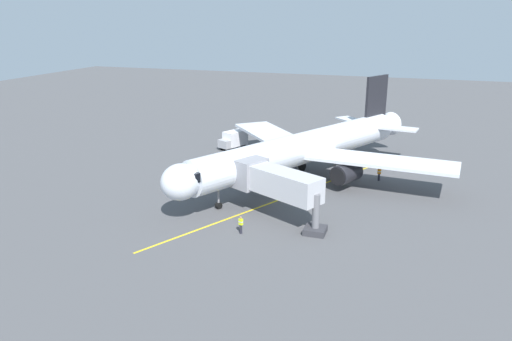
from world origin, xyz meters
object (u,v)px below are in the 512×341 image
jet_bridge (272,181)px  ground_crew_wing_walker (379,174)px  ground_crew_loader (271,190)px  box_truck_near_nose (233,139)px  ground_crew_marshaller (241,225)px  airplane (305,148)px

jet_bridge → ground_crew_wing_walker: 17.85m
ground_crew_loader → box_truck_near_nose: (11.67, -18.62, 0.50)m
jet_bridge → box_truck_near_nose: 27.22m
ground_crew_marshaller → ground_crew_loader: 9.80m
ground_crew_marshaller → ground_crew_wing_walker: size_ratio=1.00×
ground_crew_loader → airplane: bearing=-105.0°
jet_bridge → ground_crew_loader: (1.67, -4.98, -2.88)m
airplane → ground_crew_wing_walker: size_ratio=21.88×
airplane → jet_bridge: (0.33, 12.49, -0.24)m
ground_crew_wing_walker → ground_crew_loader: bearing=42.8°
jet_bridge → ground_crew_marshaller: (1.55, 4.81, -2.88)m
ground_crew_marshaller → airplane: bearing=-96.2°
airplane → box_truck_near_nose: airplane is taller
ground_crew_loader → ground_crew_marshaller: bearing=90.7°
airplane → ground_crew_marshaller: (1.88, 17.30, -3.12)m
jet_bridge → box_truck_near_nose: bearing=-60.5°
jet_bridge → ground_crew_loader: size_ratio=6.43×
airplane → ground_crew_wing_walker: (-8.86, -2.54, -3.12)m
ground_crew_marshaller → box_truck_near_nose: box_truck_near_nose is taller
ground_crew_marshaller → ground_crew_wing_walker: bearing=-118.4°
ground_crew_wing_walker → ground_crew_loader: (10.86, 10.05, 0.00)m
ground_crew_loader → ground_crew_wing_walker: bearing=-137.2°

